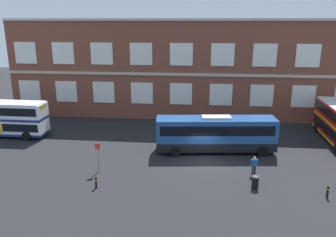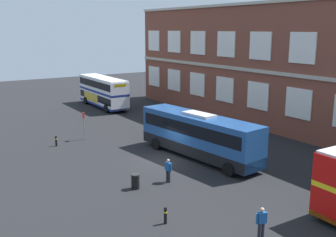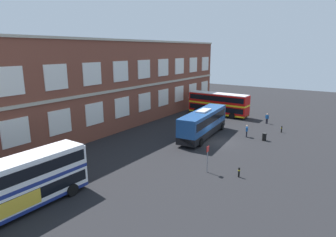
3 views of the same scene
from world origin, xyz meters
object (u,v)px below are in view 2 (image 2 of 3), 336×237
object	(u,v)px
double_decker_near	(103,91)
second_passenger	(261,222)
station_litter_bin	(135,181)
safety_bollard_west	(56,141)
bus_stand_flag	(84,123)
touring_coach	(199,136)
waiting_passenger	(168,169)
safety_bollard_east	(165,215)

from	to	relation	value
double_decker_near	second_passenger	bearing A→B (deg)	-12.11
station_litter_bin	safety_bollard_west	world-z (taller)	station_litter_bin
bus_stand_flag	station_litter_bin	xyz separation A→B (m)	(13.44, -1.74, -1.12)
double_decker_near	touring_coach	world-z (taller)	double_decker_near
safety_bollard_west	station_litter_bin	bearing A→B (deg)	5.71
waiting_passenger	safety_bollard_east	xyz separation A→B (m)	(5.03, -3.49, -0.44)
waiting_passenger	safety_bollard_west	bearing A→B (deg)	-163.84
second_passenger	safety_bollard_east	size ratio (longest dim) A/B	1.79
waiting_passenger	safety_bollard_east	distance (m)	6.14
double_decker_near	waiting_passenger	world-z (taller)	double_decker_near
bus_stand_flag	second_passenger	bearing A→B (deg)	1.28
waiting_passenger	second_passenger	distance (m)	9.05
double_decker_near	waiting_passenger	xyz separation A→B (m)	(28.01, -7.71, -1.22)
double_decker_near	waiting_passenger	distance (m)	29.08
waiting_passenger	bus_stand_flag	size ratio (longest dim) A/B	0.63
double_decker_near	touring_coach	xyz separation A→B (m)	(24.82, -2.61, -0.24)
station_litter_bin	safety_bollard_west	size ratio (longest dim) A/B	1.08
touring_coach	waiting_passenger	bearing A→B (deg)	-58.02
double_decker_near	safety_bollard_west	bearing A→B (deg)	-37.37
double_decker_near	safety_bollard_west	distance (m)	18.97
touring_coach	second_passenger	xyz separation A→B (m)	(12.23, -5.34, -0.98)
station_litter_bin	safety_bollard_east	xyz separation A→B (m)	(5.27, -1.00, -0.03)
touring_coach	station_litter_bin	size ratio (longest dim) A/B	11.85
double_decker_near	bus_stand_flag	world-z (taller)	double_decker_near
touring_coach	second_passenger	size ratio (longest dim) A/B	7.18
safety_bollard_east	station_litter_bin	bearing A→B (deg)	169.26
touring_coach	bus_stand_flag	distance (m)	12.02
second_passenger	safety_bollard_west	bearing A→B (deg)	-170.92
station_litter_bin	waiting_passenger	bearing A→B (deg)	84.56
double_decker_near	safety_bollard_west	xyz separation A→B (m)	(15.02, -11.47, -1.66)
waiting_passenger	second_passenger	world-z (taller)	same
double_decker_near	bus_stand_flag	bearing A→B (deg)	-30.55
touring_coach	waiting_passenger	world-z (taller)	touring_coach
station_litter_bin	safety_bollard_west	distance (m)	12.82
touring_coach	safety_bollard_west	world-z (taller)	touring_coach
touring_coach	bus_stand_flag	size ratio (longest dim) A/B	4.52
double_decker_near	safety_bollard_east	bearing A→B (deg)	-18.72
station_litter_bin	second_passenger	bearing A→B (deg)	13.61
touring_coach	safety_bollard_west	xyz separation A→B (m)	(-9.81, -8.86, -1.42)
safety_bollard_east	waiting_passenger	bearing A→B (deg)	145.26
waiting_passenger	bus_stand_flag	world-z (taller)	bus_stand_flag
second_passenger	bus_stand_flag	world-z (taller)	bus_stand_flag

